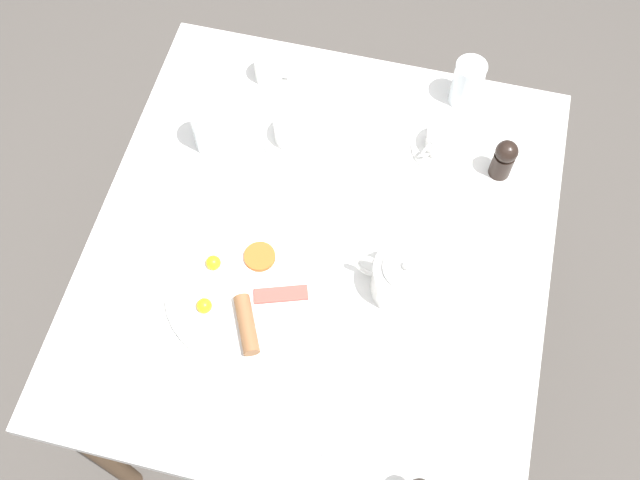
% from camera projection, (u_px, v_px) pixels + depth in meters
% --- Properties ---
extents(ground_plane, '(8.00, 8.00, 0.00)m').
position_uv_depth(ground_plane, '(320.00, 360.00, 2.17)').
color(ground_plane, '#4C4742').
extents(table, '(0.91, 0.99, 0.75)m').
position_uv_depth(table, '(320.00, 261.00, 1.57)').
color(table, white).
rests_on(table, ground_plane).
extents(breakfast_plate, '(0.30, 0.30, 0.04)m').
position_uv_depth(breakfast_plate, '(241.00, 293.00, 1.44)').
color(breakfast_plate, white).
rests_on(breakfast_plate, table).
extents(teapot_near, '(0.20, 0.12, 0.11)m').
position_uv_depth(teapot_near, '(403.00, 278.00, 1.42)').
color(teapot_near, white).
rests_on(teapot_near, table).
extents(teacup_with_saucer_left, '(0.14, 0.14, 0.06)m').
position_uv_depth(teacup_with_saucer_left, '(444.00, 142.00, 1.58)').
color(teacup_with_saucer_left, white).
rests_on(teacup_with_saucer_left, table).
extents(teacup_with_saucer_right, '(0.14, 0.14, 0.06)m').
position_uv_depth(teacup_with_saucer_right, '(294.00, 132.00, 1.59)').
color(teacup_with_saucer_right, white).
rests_on(teacup_with_saucer_right, table).
extents(water_glass_tall, '(0.07, 0.07, 0.11)m').
position_uv_depth(water_glass_tall, '(467.00, 83.00, 1.61)').
color(water_glass_tall, white).
rests_on(water_glass_tall, table).
extents(water_glass_short, '(0.07, 0.07, 0.12)m').
position_uv_depth(water_glass_short, '(208.00, 128.00, 1.56)').
color(water_glass_short, white).
rests_on(water_glass_short, table).
extents(creamer_jug, '(0.09, 0.06, 0.06)m').
position_uv_depth(creamer_jug, '(269.00, 68.00, 1.67)').
color(creamer_jug, white).
rests_on(creamer_jug, table).
extents(pepper_grinder, '(0.05, 0.05, 0.10)m').
position_uv_depth(pepper_grinder, '(504.00, 159.00, 1.53)').
color(pepper_grinder, black).
rests_on(pepper_grinder, table).
extents(fork_by_plate, '(0.08, 0.18, 0.00)m').
position_uv_depth(fork_by_plate, '(366.00, 101.00, 1.66)').
color(fork_by_plate, silver).
rests_on(fork_by_plate, table).
extents(knife_by_plate, '(0.08, 0.22, 0.00)m').
position_uv_depth(knife_by_plate, '(324.00, 428.00, 1.33)').
color(knife_by_plate, silver).
rests_on(knife_by_plate, table).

